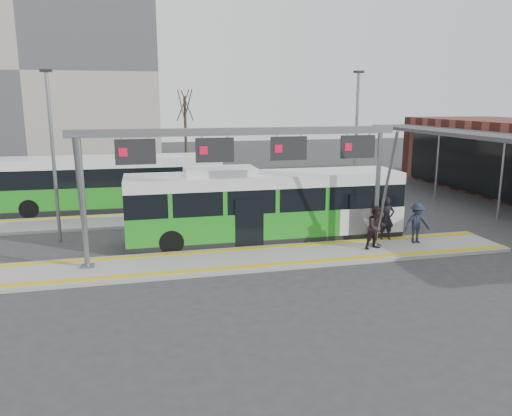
{
  "coord_description": "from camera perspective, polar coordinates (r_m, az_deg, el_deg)",
  "views": [
    {
      "loc": [
        -4.53,
        -18.9,
        6.4
      ],
      "look_at": [
        0.8,
        3.0,
        1.51
      ],
      "focal_mm": 35.0,
      "sensor_mm": 36.0,
      "label": 1
    }
  ],
  "objects": [
    {
      "name": "hero_bus",
      "position": [
        22.97,
        1.01,
        0.14
      ],
      "size": [
        12.63,
        2.84,
        3.46
      ],
      "rotation": [
        0.0,
        0.0,
        -0.01
      ],
      "color": "black",
      "rests_on": "ground"
    },
    {
      "name": "bg_bus_green",
      "position": [
        30.56,
        -16.04,
        2.66
      ],
      "size": [
        12.76,
        3.08,
        3.17
      ],
      "rotation": [
        0.0,
        0.0,
        -0.03
      ],
      "color": "black",
      "rests_on": "ground"
    },
    {
      "name": "ground",
      "position": [
        20.46,
        -0.2,
        -5.99
      ],
      "size": [
        120.0,
        120.0,
        0.0
      ],
      "primitive_type": "plane",
      "color": "#2D2D30",
      "rests_on": "ground"
    },
    {
      "name": "platform_main",
      "position": [
        20.44,
        -0.2,
        -5.79
      ],
      "size": [
        22.0,
        3.0,
        0.15
      ],
      "primitive_type": "cube",
      "color": "gray",
      "rests_on": "ground"
    },
    {
      "name": "tactile_main",
      "position": [
        20.41,
        -0.2,
        -5.56
      ],
      "size": [
        22.0,
        2.65,
        0.02
      ],
      "color": "gold",
      "rests_on": "platform_main"
    },
    {
      "name": "tree_left",
      "position": [
        51.26,
        -16.36,
        12.35
      ],
      "size": [
        1.4,
        1.4,
        9.14
      ],
      "color": "#382B21",
      "rests_on": "ground"
    },
    {
      "name": "passenger_b",
      "position": [
        21.84,
        13.55,
        -2.2
      ],
      "size": [
        1.04,
        0.89,
        1.87
      ],
      "primitive_type": "imported",
      "rotation": [
        0.0,
        0.0,
        0.22
      ],
      "color": "black",
      "rests_on": "platform_main"
    },
    {
      "name": "gantry",
      "position": [
        19.72,
        -1.37,
        6.12
      ],
      "size": [
        13.0,
        1.68,
        5.2
      ],
      "color": "slate",
      "rests_on": "platform_main"
    },
    {
      "name": "tactile_second",
      "position": [
        28.74,
        -12.3,
        -0.59
      ],
      "size": [
        20.0,
        0.35,
        0.02
      ],
      "color": "gold",
      "rests_on": "platform_second"
    },
    {
      "name": "lamp_west",
      "position": [
        24.01,
        -22.19,
        5.82
      ],
      "size": [
        0.5,
        0.25,
        7.7
      ],
      "color": "slate",
      "rests_on": "ground"
    },
    {
      "name": "platform_second",
      "position": [
        27.64,
        -12.22,
        -1.27
      ],
      "size": [
        20.0,
        3.0,
        0.15
      ],
      "primitive_type": "cube",
      "color": "gray",
      "rests_on": "ground"
    },
    {
      "name": "tree_mid",
      "position": [
        51.74,
        -8.14,
        11.49
      ],
      "size": [
        1.4,
        1.4,
        7.69
      ],
      "color": "#382B21",
      "rests_on": "ground"
    },
    {
      "name": "lamp_east",
      "position": [
        27.07,
        11.34,
        7.3
      ],
      "size": [
        0.5,
        0.25,
        7.88
      ],
      "color": "slate",
      "rests_on": "ground"
    },
    {
      "name": "passenger_c",
      "position": [
        23.27,
        17.91,
        -1.65
      ],
      "size": [
        1.19,
        0.71,
        1.81
      ],
      "primitive_type": "imported",
      "rotation": [
        0.0,
        0.0,
        -0.03
      ],
      "color": "#1B2231",
      "rests_on": "platform_main"
    },
    {
      "name": "passenger_a",
      "position": [
        23.42,
        14.7,
        -1.18
      ],
      "size": [
        0.74,
        0.51,
        1.96
      ],
      "primitive_type": "imported",
      "rotation": [
        0.0,
        0.0,
        -0.07
      ],
      "color": "black",
      "rests_on": "platform_main"
    },
    {
      "name": "apartment_block",
      "position": [
        55.78,
        -24.21,
        14.09
      ],
      "size": [
        24.5,
        12.5,
        18.4
      ],
      "color": "#A99E8D",
      "rests_on": "ground"
    }
  ]
}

